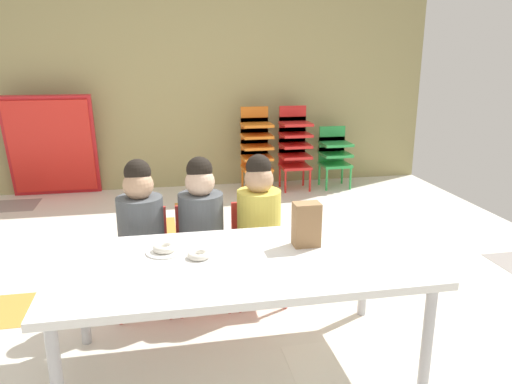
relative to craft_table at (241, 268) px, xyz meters
name	(u,v)px	position (x,y,z in m)	size (l,w,h in m)	color
ground_plane	(220,293)	(-0.01, 0.80, -0.53)	(5.54, 5.47, 0.02)	silver
back_wall	(187,75)	(-0.01, 3.53, 0.73)	(5.54, 0.10, 2.50)	tan
craft_table	(241,268)	(0.00, 0.00, 0.00)	(1.71, 0.82, 0.56)	white
seated_child_near_camera	(141,223)	(-0.47, 0.64, 0.04)	(0.33, 0.33, 0.92)	red
seated_child_middle_seat	(201,219)	(-0.13, 0.64, 0.04)	(0.32, 0.31, 0.92)	red
seated_child_far_right	(259,215)	(0.21, 0.64, 0.04)	(0.32, 0.31, 0.92)	red
kid_chair_orange_stack	(256,145)	(0.69, 3.15, 0.00)	(0.32, 0.30, 0.92)	orange
kid_chair_red_stack	(294,143)	(1.13, 3.15, 0.00)	(0.32, 0.30, 0.92)	red
kid_chair_green_stack	(334,152)	(1.60, 3.14, -0.12)	(0.32, 0.30, 0.68)	green
folded_activity_table	(52,147)	(-1.46, 3.33, 0.02)	(0.90, 0.29, 1.09)	red
paper_bag_brown	(306,224)	(0.35, 0.11, 0.15)	(0.13, 0.09, 0.22)	#9E754C
paper_plate_near_edge	(165,252)	(-0.34, 0.15, 0.05)	(0.18, 0.18, 0.01)	white
donut_powdered_on_plate	(165,248)	(-0.34, 0.15, 0.07)	(0.11, 0.11, 0.03)	white
donut_powdered_loose	(199,255)	(-0.19, 0.06, 0.06)	(0.11, 0.11, 0.03)	white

